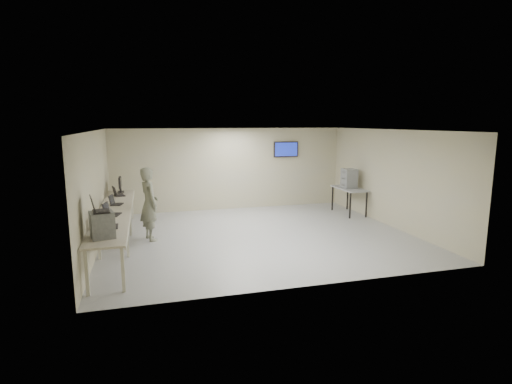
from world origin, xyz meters
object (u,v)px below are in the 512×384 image
object	(u,v)px
workbench	(115,213)
side_table	(349,190)
soldier	(149,204)
equipment_box	(102,225)

from	to	relation	value
workbench	side_table	bearing A→B (deg)	13.18
workbench	soldier	size ratio (longest dim) A/B	3.18
soldier	workbench	bearing A→B (deg)	96.39
soldier	side_table	distance (m)	6.52
soldier	side_table	bearing A→B (deg)	-96.21
workbench	equipment_box	world-z (taller)	equipment_box
workbench	equipment_box	xyz separation A→B (m)	(-0.06, -2.34, 0.31)
equipment_box	soldier	bearing A→B (deg)	59.30
side_table	workbench	bearing A→B (deg)	-166.82
equipment_box	soldier	xyz separation A→B (m)	(0.86, 2.70, -0.20)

